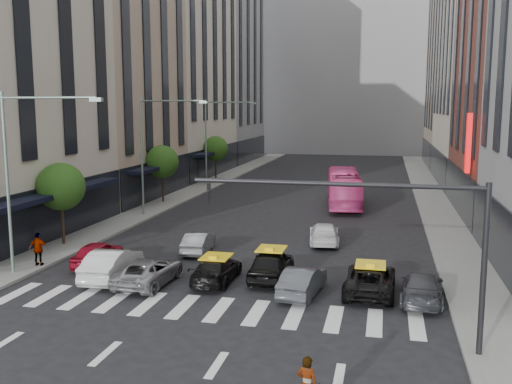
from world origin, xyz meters
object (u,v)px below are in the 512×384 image
Objects in this scene: car_white_front at (112,264)px; streetlamp_mid at (153,140)px; pedestrian_far at (39,249)px; car_red at (98,253)px; taxi_left at (217,270)px; taxi_center at (271,264)px; streetlamp_far at (215,131)px; streetlamp_near at (23,159)px; bus at (344,188)px.

streetlamp_mid is at bearing -78.50° from car_white_front.
streetlamp_mid reaches higher than pedestrian_far.
streetlamp_mid is at bearing -82.00° from car_red.
streetlamp_mid is 16.90m from car_white_front.
pedestrian_far reaches higher than car_white_front.
taxi_center is (2.50, 1.02, 0.14)m from taxi_left.
streetlamp_far is 2.10× the size of taxi_left.
pedestrian_far is at bearing 3.45° from taxi_center.
taxi_center is (11.94, -29.85, -5.15)m from streetlamp_far.
car_white_front is at bearing 130.51° from car_red.
streetlamp_far is at bearing -99.25° from pedestrian_far.
streetlamp_far reaches higher than car_red.
car_white_front is (4.28, 0.48, -5.14)m from streetlamp_near.
car_white_front is (1.85, -2.00, 0.09)m from car_red.
bus is at bearing -95.26° from taxi_center.
car_white_front is at bearing 6.35° from streetlamp_near.
taxi_center is 2.53× the size of pedestrian_far.
pedestrian_far is at bearing -91.39° from streetlamp_mid.
car_white_front is 2.63× the size of pedestrian_far.
taxi_center is (7.66, 1.67, -0.00)m from car_white_front.
bus is 6.22× the size of pedestrian_far.
bus reaches higher than taxi_center.
streetlamp_near is 32.00m from streetlamp_far.
bus is 26.89m from pedestrian_far.
streetlamp_far is 16.52m from bus.
taxi_left is at bearing -57.59° from streetlamp_mid.
pedestrian_far is (-2.79, -1.13, 0.36)m from car_red.
car_red is 7.14m from taxi_left.
streetlamp_near reaches higher than bus.
pedestrian_far is (-4.64, 0.87, 0.27)m from car_white_front.
car_red is 0.85× the size of car_white_front.
pedestrian_far is (-0.36, -30.65, -4.87)m from streetlamp_far.
bus reaches higher than car_red.
bus reaches higher than car_white_front.
taxi_left is at bearing 21.98° from taxi_center.
car_red is 9.51m from taxi_center.
bus is (9.59, 23.69, 0.76)m from car_white_front.
streetlamp_mid reaches higher than taxi_left.
taxi_center is 12.33m from pedestrian_far.
pedestrian_far is (-9.80, 0.22, 0.41)m from taxi_left.
car_white_front is 1.04× the size of taxi_center.
streetlamp_near reaches higher than taxi_left.
car_red is at bearing -166.60° from pedestrian_far.
car_white_front is 4.73m from pedestrian_far.
taxi_left is at bearing -72.99° from streetlamp_far.
streetlamp_mid is 18.39m from taxi_left.
taxi_center is (11.94, -13.85, -5.15)m from streetlamp_mid.
streetlamp_far reaches higher than bus.
bus is (11.43, 21.69, 0.86)m from car_red.
streetlamp_mid is 14.71m from car_red.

